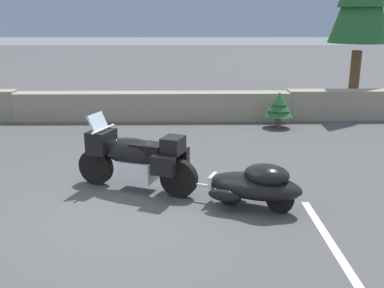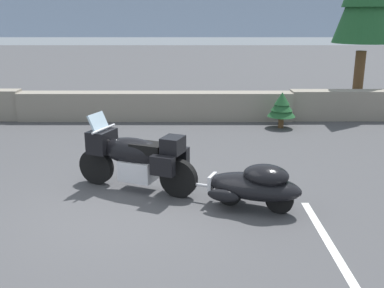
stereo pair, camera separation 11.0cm
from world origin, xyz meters
TOP-DOWN VIEW (x-y plane):
  - ground_plane at (0.00, 0.00)m, footprint 80.00×80.00m
  - stone_guard_wall at (0.07, 6.44)m, footprint 24.00×0.62m
  - touring_motorcycle at (0.08, 0.90)m, footprint 2.19×1.25m
  - car_shaped_trailer at (2.08, 0.08)m, footprint 2.17×1.22m
  - pine_sapling_near at (3.53, 5.46)m, footprint 0.76×0.76m
  - parking_stripe_marker at (2.95, -1.50)m, footprint 0.12×3.60m

SIDE VIEW (x-z plane):
  - ground_plane at x=0.00m, z-range 0.00..0.00m
  - parking_stripe_marker at x=2.95m, z-range 0.00..0.01m
  - car_shaped_trailer at x=2.08m, z-range 0.03..0.79m
  - stone_guard_wall at x=0.07m, z-range -0.01..0.87m
  - pine_sapling_near at x=3.53m, z-range 0.12..1.11m
  - touring_motorcycle at x=0.08m, z-range -0.04..1.29m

